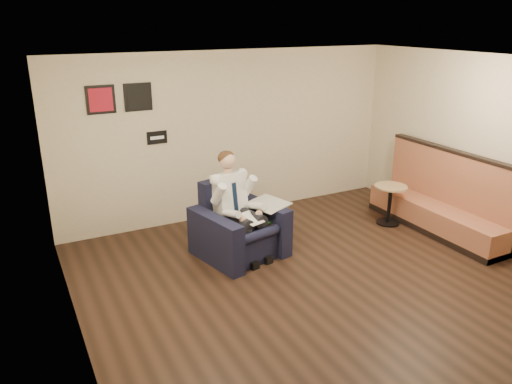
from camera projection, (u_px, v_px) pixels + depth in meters
name	position (u px, v px, depth m)	size (l,w,h in m)	color
ground	(331.00, 289.00, 6.38)	(6.00, 6.00, 0.00)	black
wall_back	(232.00, 135.00, 8.43)	(6.00, 0.02, 2.80)	beige
wall_left	(73.00, 233.00, 4.62)	(0.02, 6.00, 2.80)	beige
wall_right	(507.00, 155.00, 7.22)	(0.02, 6.00, 2.80)	beige
ceiling	(344.00, 64.00, 5.45)	(6.00, 6.00, 0.02)	white
seating_sign	(157.00, 138.00, 7.83)	(0.32, 0.02, 0.20)	black
art_print_left	(101.00, 100.00, 7.26)	(0.42, 0.03, 0.42)	red
art_print_right	(138.00, 97.00, 7.50)	(0.42, 0.03, 0.42)	black
armchair	(240.00, 221.00, 7.15)	(1.09, 1.09, 1.05)	black
seated_man	(246.00, 211.00, 6.98)	(0.69, 1.03, 1.44)	white
lap_papers	(251.00, 218.00, 6.92)	(0.24, 0.34, 0.01)	white
newspaper	(268.00, 204.00, 7.27)	(0.46, 0.57, 0.01)	silver
side_table	(261.00, 234.00, 7.38)	(0.61, 0.61, 0.50)	black
green_folder	(261.00, 220.00, 7.26)	(0.50, 0.35, 0.01)	green
coffee_mug	(263.00, 210.00, 7.50)	(0.09, 0.09, 0.10)	white
smartphone	(254.00, 215.00, 7.44)	(0.15, 0.08, 0.01)	black
banquette	(438.00, 192.00, 7.94)	(0.60, 2.54, 1.30)	#9D583D
cafe_table	(389.00, 205.00, 8.31)	(0.54, 0.54, 0.67)	tan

